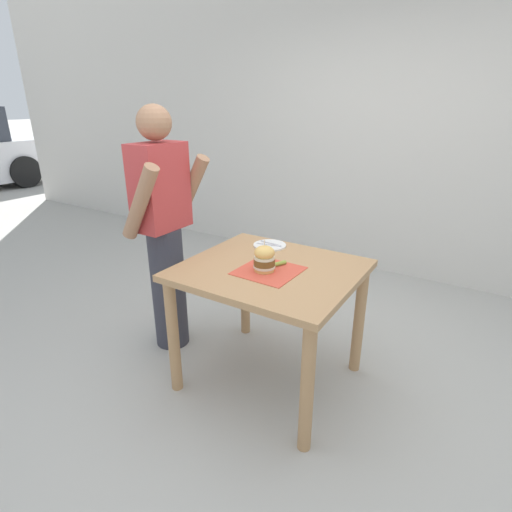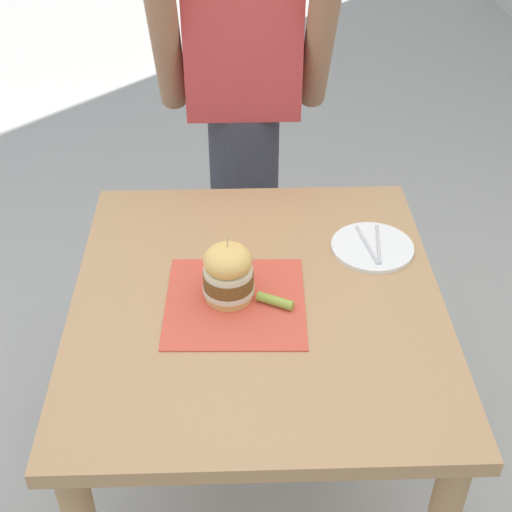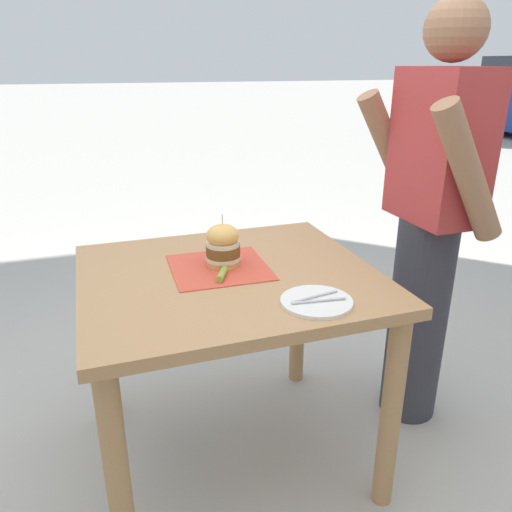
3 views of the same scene
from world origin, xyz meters
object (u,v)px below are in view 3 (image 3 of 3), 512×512
object	(u,v)px
diner_across_table	(429,222)
pickle_spear	(222,274)
sandwich	(224,245)
patio_table	(230,307)
side_plate_with_forks	(316,302)

from	to	relation	value
diner_across_table	pickle_spear	bearing A→B (deg)	-86.05
sandwich	pickle_spear	xyz separation A→B (m)	(0.11, -0.04, -0.06)
sandwich	diner_across_table	world-z (taller)	diner_across_table
patio_table	pickle_spear	bearing A→B (deg)	-40.23
pickle_spear	side_plate_with_forks	distance (m)	0.35
side_plate_with_forks	diner_across_table	bearing A→B (deg)	117.35
sandwich	diner_across_table	size ratio (longest dim) A/B	0.11
sandwich	side_plate_with_forks	size ratio (longest dim) A/B	0.84
patio_table	diner_across_table	size ratio (longest dim) A/B	0.60
sandwich	patio_table	bearing A→B (deg)	-3.95
patio_table	sandwich	distance (m)	0.22
sandwich	pickle_spear	size ratio (longest dim) A/B	2.04
side_plate_with_forks	pickle_spear	bearing A→B (deg)	-140.68
pickle_spear	diner_across_table	xyz separation A→B (m)	(-0.06, 0.86, 0.08)
patio_table	side_plate_with_forks	xyz separation A→B (m)	(0.31, 0.19, 0.14)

